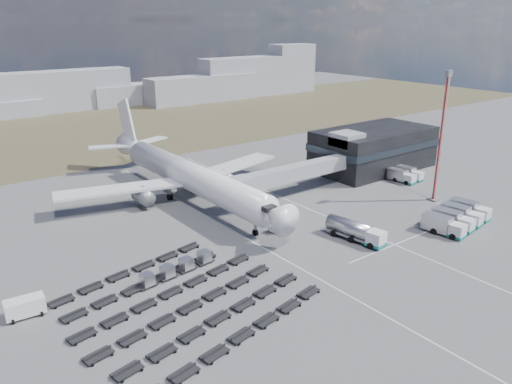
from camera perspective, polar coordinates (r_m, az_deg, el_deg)
ground at (r=79.99m, az=3.86°, el=-7.04°), size 420.00×420.00×0.00m
grass_strip at (r=174.19m, az=-20.69°, el=6.20°), size 420.00×90.00×0.01m
lane_markings at (r=88.06m, az=7.40°, el=-4.62°), size 47.12×110.00×0.01m
terminal at (r=126.65m, az=13.24°, el=4.91°), size 30.40×16.40×11.00m
jet_bridge at (r=102.23m, az=3.17°, el=1.92°), size 30.30×3.80×7.05m
airliner at (r=102.90m, az=-7.96°, el=2.02°), size 51.59×64.53×17.62m
skyline at (r=207.59m, az=-24.96°, el=10.06°), size 288.08×26.31×25.54m
fuel_tanker at (r=85.36m, az=11.28°, el=-4.38°), size 4.30×10.87×3.42m
pushback_tug at (r=87.59m, az=2.42°, el=-4.11°), size 3.16×2.02×1.38m
utility_van at (r=69.91m, az=-24.90°, el=-11.90°), size 4.87×2.51×2.48m
catering_truck at (r=109.84m, az=-7.17°, el=0.99°), size 3.92×6.18×2.64m
service_trucks_near at (r=96.67m, az=22.00°, el=-2.70°), size 14.07×8.99×2.94m
service_trucks_far at (r=119.96m, az=16.71°, el=1.92°), size 5.89×6.89×2.62m
uld_row at (r=74.10m, az=-9.02°, el=-8.56°), size 13.06×3.38×1.79m
baggage_dollies at (r=67.30m, az=-8.64°, el=-12.26°), size 33.04×29.55×0.79m
floodlight_mast at (r=105.67m, az=20.40°, el=5.84°), size 2.50×2.02×26.17m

